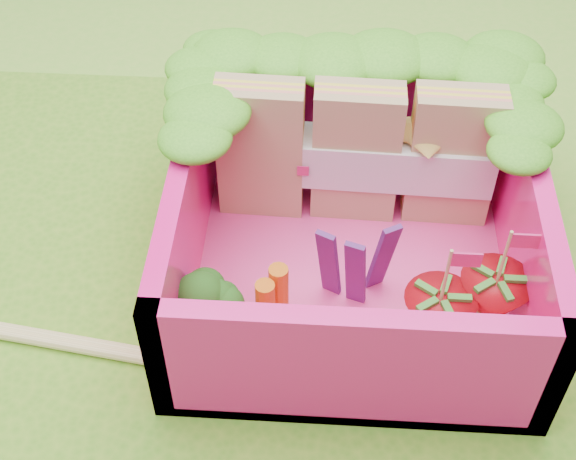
% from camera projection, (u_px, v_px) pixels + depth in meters
% --- Properties ---
extents(ground, '(14.00, 14.00, 0.00)m').
position_uv_depth(ground, '(225.00, 285.00, 3.13)').
color(ground, '#74C136').
rests_on(ground, ground).
extents(placemat, '(2.60, 2.60, 0.03)m').
position_uv_depth(placemat, '(225.00, 283.00, 3.11)').
color(placemat, '#589B23').
rests_on(placemat, ground).
extents(bento_floor, '(1.30, 1.30, 0.05)m').
position_uv_depth(bento_floor, '(350.00, 273.00, 3.10)').
color(bento_floor, '#F73F96').
rests_on(bento_floor, placemat).
extents(bento_box, '(1.30, 1.30, 0.55)m').
position_uv_depth(bento_box, '(354.00, 228.00, 2.92)').
color(bento_box, '#FF1582').
rests_on(bento_box, placemat).
extents(lettuce_ruffle, '(1.43, 0.83, 0.11)m').
position_uv_depth(lettuce_ruffle, '(360.00, 76.00, 3.00)').
color(lettuce_ruffle, '#3B9A1C').
rests_on(lettuce_ruffle, bento_box).
extents(sandwich_stack, '(1.08, 0.20, 0.59)m').
position_uv_depth(sandwich_stack, '(357.00, 154.00, 3.10)').
color(sandwich_stack, tan).
rests_on(sandwich_stack, bento_floor).
extents(broccoli, '(0.33, 0.33, 0.26)m').
position_uv_depth(broccoli, '(215.00, 301.00, 2.74)').
color(broccoli, '#618E45').
rests_on(broccoli, bento_floor).
extents(carrot_sticks, '(0.11, 0.13, 0.26)m').
position_uv_depth(carrot_sticks, '(272.00, 300.00, 2.81)').
color(carrot_sticks, orange).
rests_on(carrot_sticks, bento_floor).
extents(purple_wedges, '(0.26, 0.13, 0.38)m').
position_uv_depth(purple_wedges, '(356.00, 265.00, 2.84)').
color(purple_wedges, '#521B61').
rests_on(purple_wedges, bento_floor).
extents(strawberry_left, '(0.25, 0.25, 0.49)m').
position_uv_depth(strawberry_left, '(436.00, 320.00, 2.75)').
color(strawberry_left, '#BB100B').
rests_on(strawberry_left, bento_floor).
extents(strawberry_right, '(0.25, 0.25, 0.49)m').
position_uv_depth(strawberry_right, '(491.00, 302.00, 2.80)').
color(strawberry_right, '#BB100B').
rests_on(strawberry_right, bento_floor).
extents(snap_peas, '(0.33, 0.40, 0.05)m').
position_uv_depth(snap_peas, '(488.00, 309.00, 2.91)').
color(snap_peas, '#55C03C').
rests_on(snap_peas, bento_floor).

